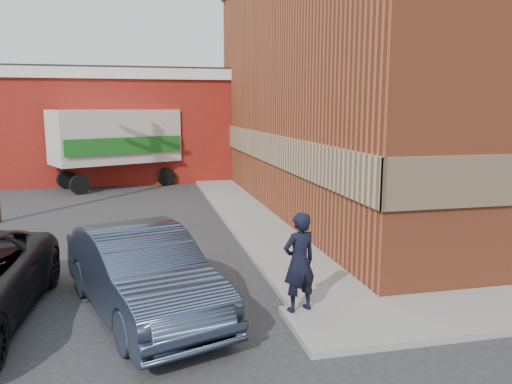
{
  "coord_description": "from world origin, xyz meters",
  "views": [
    {
      "loc": [
        -2.83,
        -8.3,
        3.7
      ],
      "look_at": [
        -0.06,
        3.78,
        1.59
      ],
      "focal_mm": 35.0,
      "sensor_mm": 36.0,
      "label": 1
    }
  ],
  "objects": [
    {
      "name": "ground",
      "position": [
        0.0,
        0.0,
        0.0
      ],
      "size": [
        90.0,
        90.0,
        0.0
      ],
      "primitive_type": "plane",
      "color": "#28282B",
      "rests_on": "ground"
    },
    {
      "name": "brick_building",
      "position": [
        8.5,
        9.0,
        4.68
      ],
      "size": [
        14.25,
        18.25,
        9.36
      ],
      "color": "#9E4628",
      "rests_on": "ground"
    },
    {
      "name": "sidewalk_west",
      "position": [
        0.6,
        9.0,
        0.06
      ],
      "size": [
        1.8,
        18.0,
        0.12
      ],
      "primitive_type": "cube",
      "color": "gray",
      "rests_on": "ground"
    },
    {
      "name": "warehouse",
      "position": [
        -6.0,
        20.0,
        2.81
      ],
      "size": [
        16.3,
        8.3,
        5.6
      ],
      "color": "maroon",
      "rests_on": "ground"
    },
    {
      "name": "man",
      "position": [
        -0.2,
        -0.25,
        1.01
      ],
      "size": [
        0.75,
        0.59,
        1.79
      ],
      "primitive_type": "imported",
      "rotation": [
        0.0,
        0.0,
        3.43
      ],
      "color": "black",
      "rests_on": "sidewalk_south"
    },
    {
      "name": "sedan",
      "position": [
        -2.91,
        0.5,
        0.78
      ],
      "size": [
        3.1,
        5.03,
        1.57
      ],
      "primitive_type": "imported",
      "rotation": [
        0.0,
        0.0,
        0.33
      ],
      "color": "#2F384E",
      "rests_on": "ground"
    },
    {
      "name": "box_truck",
      "position": [
        -3.36,
        16.03,
        2.07
      ],
      "size": [
        7.53,
        4.94,
        3.6
      ],
      "rotation": [
        0.0,
        0.0,
        0.42
      ],
      "color": "silver",
      "rests_on": "ground"
    }
  ]
}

